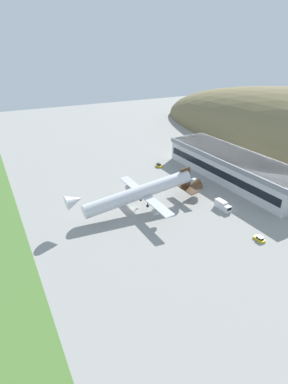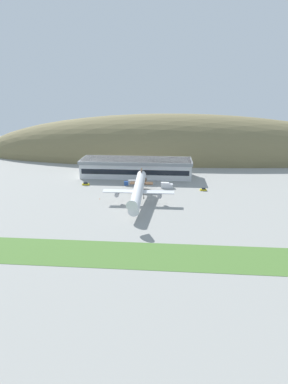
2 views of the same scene
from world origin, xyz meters
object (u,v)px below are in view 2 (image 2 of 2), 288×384
at_px(service_car_0, 86,184).
at_px(service_car_1, 203,189).
at_px(fuel_truck, 131,183).
at_px(traffic_cone_0, 100,199).
at_px(cargo_airplane, 138,190).
at_px(terminal_building, 136,167).
at_px(box_truck, 167,185).

relative_size(service_car_0, service_car_1, 1.15).
bearing_deg(fuel_truck, traffic_cone_0, -118.02).
bearing_deg(traffic_cone_0, cargo_airplane, -12.60).
distance_m(terminal_building, traffic_cone_0, 50.06).
distance_m(service_car_1, box_truck, 22.04).
relative_size(service_car_1, traffic_cone_0, 6.58).
xyz_separation_m(service_car_1, traffic_cone_0, (-57.99, -19.32, -0.34)).
distance_m(terminal_building, service_car_0, 37.80).
relative_size(service_car_0, traffic_cone_0, 7.54).
height_order(terminal_building, fuel_truck, terminal_building).
height_order(fuel_truck, box_truck, box_truck).
relative_size(cargo_airplane, fuel_truck, 6.84).
relative_size(cargo_airplane, box_truck, 7.76).
distance_m(cargo_airplane, service_car_0, 46.61).
bearing_deg(box_truck, traffic_cone_0, -147.82).
xyz_separation_m(fuel_truck, box_truck, (22.16, -3.66, 0.00)).
height_order(fuel_truck, traffic_cone_0, fuel_truck).
bearing_deg(cargo_airplane, terminal_building, 96.99).
bearing_deg(service_car_1, terminal_building, 146.85).
xyz_separation_m(terminal_building, fuel_truck, (-1.15, -20.77, -5.21)).
relative_size(service_car_1, box_truck, 0.53).
height_order(service_car_0, service_car_1, service_car_0).
relative_size(fuel_truck, traffic_cone_0, 14.19).
xyz_separation_m(service_car_0, traffic_cone_0, (14.18, -24.30, -0.40)).
xyz_separation_m(cargo_airplane, fuel_truck, (-7.53, 31.30, -5.63)).
distance_m(terminal_building, box_truck, 32.64).
bearing_deg(fuel_truck, service_car_0, -175.61).
bearing_deg(box_truck, terminal_building, 130.69).
relative_size(terminal_building, cargo_airplane, 1.33).
distance_m(service_car_0, service_car_1, 72.34).
distance_m(terminal_building, service_car_1, 51.43).
height_order(terminal_building, service_car_1, terminal_building).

